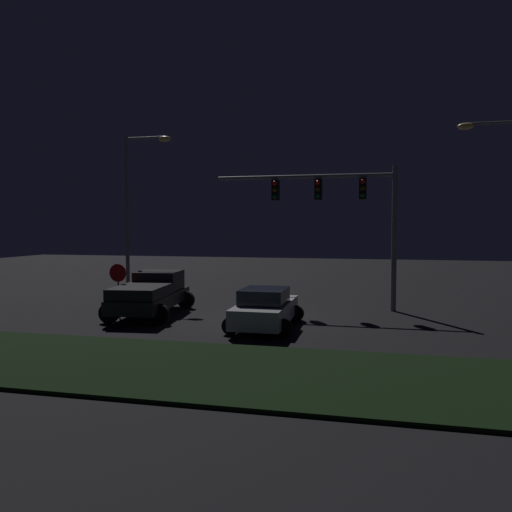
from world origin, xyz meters
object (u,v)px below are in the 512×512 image
street_lamp_left (136,197)px  street_lamp_right (510,192)px  car_sedan (265,308)px  traffic_signal_gantry (339,202)px  stop_sign (118,280)px  pickup_truck (152,292)px

street_lamp_left → street_lamp_right: street_lamp_left is taller
car_sedan → traffic_signal_gantry: size_ratio=0.53×
traffic_signal_gantry → stop_sign: 10.35m
street_lamp_right → stop_sign: 17.16m
car_sedan → street_lamp_right: size_ratio=0.52×
car_sedan → street_lamp_left: size_ratio=0.51×
traffic_signal_gantry → street_lamp_right: size_ratio=0.99×
traffic_signal_gantry → street_lamp_right: bearing=3.4°
street_lamp_right → stop_sign: bearing=-164.4°
street_lamp_left → car_sedan: bearing=-37.8°
traffic_signal_gantry → street_lamp_left: street_lamp_left is taller
stop_sign → street_lamp_left: bearing=109.4°
street_lamp_left → stop_sign: 7.14m
street_lamp_left → stop_sign: bearing=-70.6°
traffic_signal_gantry → street_lamp_right: (7.23, 0.43, 0.40)m
car_sedan → stop_sign: size_ratio=1.98×
street_lamp_right → stop_sign: size_ratio=3.77×
car_sedan → street_lamp_left: street_lamp_left is taller
pickup_truck → car_sedan: 5.64m
traffic_signal_gantry → street_lamp_left: bearing=171.7°
pickup_truck → street_lamp_left: (-3.18, 4.93, 4.41)m
car_sedan → street_lamp_right: bearing=-60.6°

